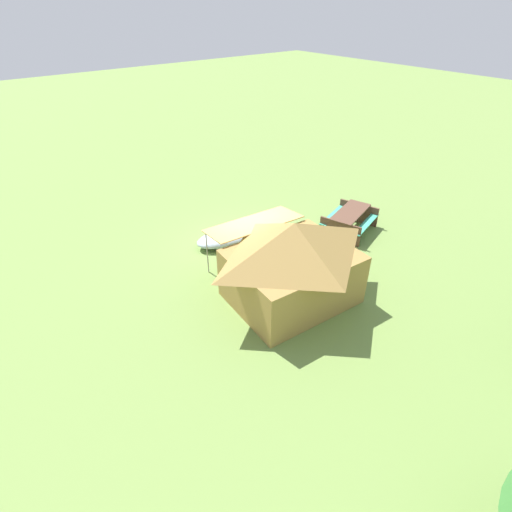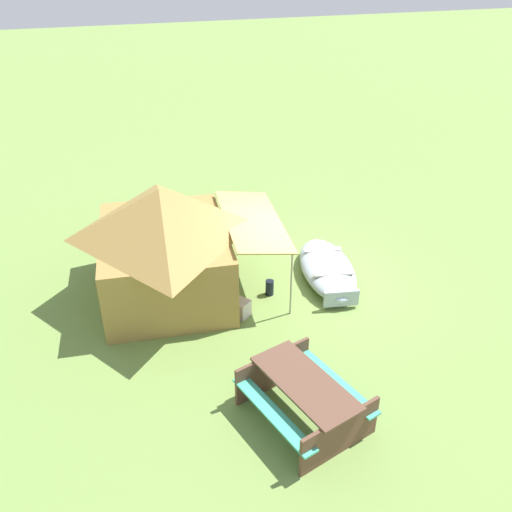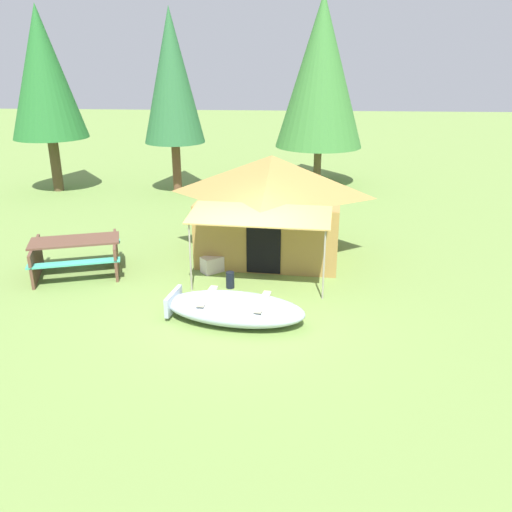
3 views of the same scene
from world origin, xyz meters
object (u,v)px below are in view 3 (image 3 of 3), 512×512
Objects in this scene: cooler_box at (214,264)px; fuel_can at (230,280)px; pine_tree_back_left at (44,74)px; pine_tree_back_right at (321,72)px; canvas_cabin_tent at (271,205)px; picnic_table at (76,252)px; beached_rowboat at (234,308)px; pine_tree_far_center at (172,77)px.

fuel_can is (0.46, -0.88, -0.01)m from cooler_box.
cooler_box is 10.68m from pine_tree_back_left.
pine_tree_back_left is 9.58m from pine_tree_back_right.
canvas_cabin_tent is 8.43m from pine_tree_back_right.
canvas_cabin_tent is at bearing 19.63° from picnic_table.
pine_tree_back_left is 0.93× the size of pine_tree_back_right.
pine_tree_back_left is (-7.49, 9.64, 3.79)m from beached_rowboat.
picnic_table is at bearing -63.88° from pine_tree_back_left.
fuel_can is 0.06× the size of pine_tree_back_left.
canvas_cabin_tent is 0.68× the size of pine_tree_far_center.
canvas_cabin_tent is 0.67× the size of pine_tree_back_left.
cooler_box is 0.09× the size of pine_tree_far_center.
canvas_cabin_tent is 1.83× the size of picnic_table.
cooler_box is 8.69m from pine_tree_far_center.
canvas_cabin_tent is (0.52, 3.54, 1.01)m from beached_rowboat.
beached_rowboat is at bearing -99.61° from pine_tree_back_right.
pine_tree_back_right reaches higher than canvas_cabin_tent.
pine_tree_back_left is at bearing 142.72° from canvas_cabin_tent.
pine_tree_back_right reaches higher than cooler_box.
pine_tree_far_center reaches higher than fuel_can.
picnic_table is (-3.76, 2.02, 0.25)m from beached_rowboat.
fuel_can is 10.86m from pine_tree_back_right.
fuel_can is at bearing -110.13° from canvas_cabin_tent.
pine_tree_back_right is (1.93, 11.37, 3.80)m from beached_rowboat.
pine_tree_back_left reaches higher than pine_tree_far_center.
beached_rowboat is at bearing -80.40° from fuel_can.
canvas_cabin_tent is at bearing -37.28° from pine_tree_back_left.
pine_tree_back_left is (-6.79, 7.30, 3.85)m from cooler_box.
canvas_cabin_tent is 7.20× the size of cooler_box.
picnic_table is 3.08m from cooler_box.
picnic_table is 6.52× the size of fuel_can.
pine_tree_back_left is 4.37m from pine_tree_far_center.
pine_tree_back_right is 1.09× the size of pine_tree_far_center.
beached_rowboat is 7.93× the size of fuel_can.
pine_tree_far_center is at bearing 120.24° from canvas_cabin_tent.
pine_tree_far_center is at bearing -162.76° from pine_tree_back_right.
cooler_box is at bearing -135.62° from canvas_cabin_tent.
pine_tree_back_right is (9.42, 1.73, 0.01)m from pine_tree_back_left.
pine_tree_back_left is at bearing 131.54° from fuel_can.
pine_tree_back_right is at bearing 58.72° from picnic_table.
pine_tree_back_right is at bearing 10.40° from pine_tree_back_left.
fuel_can is (3.51, -0.56, -0.33)m from picnic_table.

